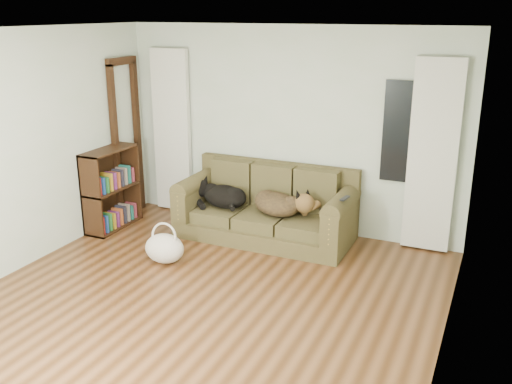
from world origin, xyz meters
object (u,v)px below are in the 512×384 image
at_px(bookshelf, 112,191).
at_px(sofa, 265,204).
at_px(dog_black_lab, 222,196).
at_px(dog_shepherd, 280,204).
at_px(tote_bag, 165,249).

bearing_deg(bookshelf, sofa, 16.37).
bearing_deg(dog_black_lab, bookshelf, -140.41).
relative_size(dog_black_lab, dog_shepherd, 0.98).
bearing_deg(dog_shepherd, sofa, 17.87).
xyz_separation_m(dog_black_lab, bookshelf, (-1.39, -0.45, 0.02)).
bearing_deg(sofa, bookshelf, -166.86).
distance_m(dog_shepherd, tote_bag, 1.51).
distance_m(tote_bag, bookshelf, 1.45).
xyz_separation_m(sofa, bookshelf, (-1.99, -0.46, 0.05)).
height_order(dog_black_lab, tote_bag, dog_black_lab).
xyz_separation_m(tote_bag, bookshelf, (-1.23, 0.68, 0.34)).
bearing_deg(dog_shepherd, tote_bag, 73.53).
bearing_deg(sofa, tote_bag, -123.37).
bearing_deg(bookshelf, tote_bag, -25.58).
xyz_separation_m(dog_shepherd, bookshelf, (-2.20, -0.44, 0.01)).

